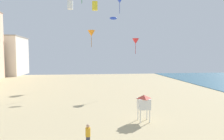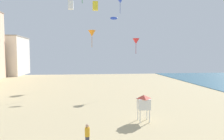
{
  "view_description": "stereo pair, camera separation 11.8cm",
  "coord_description": "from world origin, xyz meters",
  "px_view_note": "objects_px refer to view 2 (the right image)",
  "views": [
    {
      "loc": [
        2.83,
        -6.84,
        6.28
      ],
      "look_at": [
        5.38,
        14.77,
        4.69
      ],
      "focal_mm": 31.66,
      "sensor_mm": 36.0,
      "label": 1
    },
    {
      "loc": [
        2.95,
        -6.85,
        6.28
      ],
      "look_at": [
        5.38,
        14.77,
        4.69
      ],
      "focal_mm": 31.66,
      "sensor_mm": 36.0,
      "label": 2
    }
  ],
  "objects_px": {
    "kite_flyer": "(87,134)",
    "kite_yellow_box": "(95,6)",
    "kite_white_box": "(71,5)",
    "kite_blue_delta": "(120,0)",
    "kite_orange_delta": "(92,33)",
    "kite_red_delta": "(136,41)",
    "kite_blue_parafoil": "(114,18)",
    "lifeguard_stand": "(144,102)"
  },
  "relations": [
    {
      "from": "kite_yellow_box",
      "to": "kite_blue_parafoil",
      "type": "height_order",
      "value": "kite_yellow_box"
    },
    {
      "from": "kite_blue_delta",
      "to": "kite_orange_delta",
      "type": "height_order",
      "value": "kite_blue_delta"
    },
    {
      "from": "kite_red_delta",
      "to": "kite_flyer",
      "type": "bearing_deg",
      "value": -111.77
    },
    {
      "from": "kite_red_delta",
      "to": "kite_blue_parafoil",
      "type": "xyz_separation_m",
      "value": [
        -3.28,
        4.97,
        4.75
      ]
    },
    {
      "from": "kite_flyer",
      "to": "kite_red_delta",
      "type": "height_order",
      "value": "kite_red_delta"
    },
    {
      "from": "kite_yellow_box",
      "to": "kite_white_box",
      "type": "bearing_deg",
      "value": 175.11
    },
    {
      "from": "lifeguard_stand",
      "to": "kite_yellow_box",
      "type": "xyz_separation_m",
      "value": [
        -4.01,
        18.87,
        13.52
      ]
    },
    {
      "from": "lifeguard_stand",
      "to": "kite_blue_parafoil",
      "type": "height_order",
      "value": "kite_blue_parafoil"
    },
    {
      "from": "kite_orange_delta",
      "to": "kite_white_box",
      "type": "bearing_deg",
      "value": -122.95
    },
    {
      "from": "lifeguard_stand",
      "to": "kite_blue_parafoil",
      "type": "xyz_separation_m",
      "value": [
        -0.41,
        20.48,
        11.67
      ]
    },
    {
      "from": "kite_blue_delta",
      "to": "kite_orange_delta",
      "type": "xyz_separation_m",
      "value": [
        -6.16,
        0.06,
        -7.13
      ]
    },
    {
      "from": "lifeguard_stand",
      "to": "kite_orange_delta",
      "type": "relative_size",
      "value": 0.7
    },
    {
      "from": "kite_flyer",
      "to": "kite_white_box",
      "type": "xyz_separation_m",
      "value": [
        -3.17,
        24.15,
        14.57
      ]
    },
    {
      "from": "kite_blue_delta",
      "to": "kite_orange_delta",
      "type": "bearing_deg",
      "value": 179.45
    },
    {
      "from": "kite_flyer",
      "to": "kite_orange_delta",
      "type": "height_order",
      "value": "kite_orange_delta"
    },
    {
      "from": "lifeguard_stand",
      "to": "kite_yellow_box",
      "type": "height_order",
      "value": "kite_yellow_box"
    },
    {
      "from": "kite_flyer",
      "to": "kite_blue_delta",
      "type": "height_order",
      "value": "kite_blue_delta"
    },
    {
      "from": "kite_white_box",
      "to": "kite_yellow_box",
      "type": "bearing_deg",
      "value": -4.89
    },
    {
      "from": "kite_white_box",
      "to": "kite_orange_delta",
      "type": "distance_m",
      "value": 8.36
    },
    {
      "from": "kite_blue_parafoil",
      "to": "lifeguard_stand",
      "type": "bearing_deg",
      "value": -88.87
    },
    {
      "from": "kite_white_box",
      "to": "kite_blue_parafoil",
      "type": "height_order",
      "value": "kite_white_box"
    },
    {
      "from": "kite_red_delta",
      "to": "kite_blue_parafoil",
      "type": "height_order",
      "value": "kite_blue_parafoil"
    },
    {
      "from": "kite_flyer",
      "to": "kite_white_box",
      "type": "bearing_deg",
      "value": 136.92
    },
    {
      "from": "kite_yellow_box",
      "to": "lifeguard_stand",
      "type": "bearing_deg",
      "value": -78.0
    },
    {
      "from": "kite_flyer",
      "to": "kite_blue_parafoil",
      "type": "relative_size",
      "value": 1.16
    },
    {
      "from": "kite_white_box",
      "to": "kite_blue_parafoil",
      "type": "relative_size",
      "value": 1.04
    },
    {
      "from": "kite_flyer",
      "to": "kite_blue_delta",
      "type": "distance_m",
      "value": 35.34
    },
    {
      "from": "lifeguard_stand",
      "to": "kite_red_delta",
      "type": "xyz_separation_m",
      "value": [
        2.87,
        15.52,
        6.92
      ]
    },
    {
      "from": "kite_yellow_box",
      "to": "kite_flyer",
      "type": "bearing_deg",
      "value": -93.07
    },
    {
      "from": "kite_white_box",
      "to": "kite_yellow_box",
      "type": "xyz_separation_m",
      "value": [
        4.45,
        -0.38,
        -0.12
      ]
    },
    {
      "from": "kite_flyer",
      "to": "kite_blue_parafoil",
      "type": "xyz_separation_m",
      "value": [
        4.88,
        25.38,
        12.59
      ]
    },
    {
      "from": "lifeguard_stand",
      "to": "kite_yellow_box",
      "type": "relative_size",
      "value": 1.68
    },
    {
      "from": "kite_red_delta",
      "to": "kite_blue_parafoil",
      "type": "relative_size",
      "value": 1.88
    },
    {
      "from": "lifeguard_stand",
      "to": "kite_blue_delta",
      "type": "relative_size",
      "value": 0.75
    },
    {
      "from": "kite_yellow_box",
      "to": "kite_blue_parafoil",
      "type": "relative_size",
      "value": 1.07
    },
    {
      "from": "kite_flyer",
      "to": "kite_blue_delta",
      "type": "relative_size",
      "value": 0.49
    },
    {
      "from": "kite_white_box",
      "to": "kite_blue_delta",
      "type": "xyz_separation_m",
      "value": [
        10.02,
        5.91,
        2.73
      ]
    },
    {
      "from": "kite_red_delta",
      "to": "kite_blue_delta",
      "type": "relative_size",
      "value": 0.79
    },
    {
      "from": "kite_flyer",
      "to": "kite_yellow_box",
      "type": "relative_size",
      "value": 1.08
    },
    {
      "from": "kite_flyer",
      "to": "kite_blue_delta",
      "type": "bearing_deg",
      "value": 116.59
    },
    {
      "from": "lifeguard_stand",
      "to": "kite_blue_parafoil",
      "type": "bearing_deg",
      "value": 75.05
    },
    {
      "from": "kite_yellow_box",
      "to": "kite_blue_parafoil",
      "type": "xyz_separation_m",
      "value": [
        3.6,
        1.62,
        -1.85
      ]
    }
  ]
}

